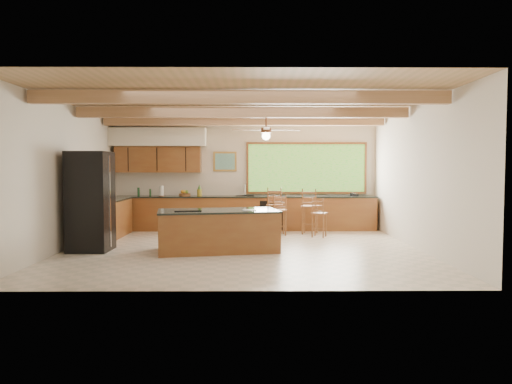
{
  "coord_description": "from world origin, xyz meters",
  "views": [
    {
      "loc": [
        0.2,
        -9.35,
        1.67
      ],
      "look_at": [
        0.28,
        0.8,
        1.13
      ],
      "focal_mm": 32.0,
      "sensor_mm": 36.0,
      "label": 1
    }
  ],
  "objects": [
    {
      "name": "bar_stool_b",
      "position": [
        0.86,
        1.89,
        0.61
      ],
      "size": [
        0.41,
        0.41,
        1.03
      ],
      "rotation": [
        0.0,
        0.0,
        0.11
      ],
      "color": "brown",
      "rests_on": "ground"
    },
    {
      "name": "counter_run",
      "position": [
        -0.82,
        2.52,
        0.46
      ],
      "size": [
        7.12,
        3.1,
        1.23
      ],
      "color": "brown",
      "rests_on": "ground"
    },
    {
      "name": "bar_stool_c",
      "position": [
        1.66,
        2.07,
        0.69
      ],
      "size": [
        0.51,
        0.51,
        1.16
      ],
      "rotation": [
        0.0,
        0.0,
        -0.25
      ],
      "color": "brown",
      "rests_on": "ground"
    },
    {
      "name": "bar_stool_a",
      "position": [
        0.78,
        2.39,
        0.7
      ],
      "size": [
        0.45,
        0.45,
        1.18
      ],
      "rotation": [
        0.0,
        0.0,
        -0.08
      ],
      "color": "brown",
      "rests_on": "ground"
    },
    {
      "name": "ground",
      "position": [
        0.0,
        0.0,
        0.0
      ],
      "size": [
        7.2,
        7.2,
        0.0
      ],
      "primitive_type": "plane",
      "color": "#BDB29C",
      "rests_on": "ground"
    },
    {
      "name": "bar_stool_d",
      "position": [
        1.82,
        1.55,
        0.56
      ],
      "size": [
        0.45,
        0.45,
        0.95
      ],
      "rotation": [
        0.0,
        0.0,
        -0.39
      ],
      "color": "brown",
      "rests_on": "ground"
    },
    {
      "name": "room_shell",
      "position": [
        -0.17,
        0.65,
        2.21
      ],
      "size": [
        7.27,
        6.54,
        3.02
      ],
      "color": "beige",
      "rests_on": "ground"
    },
    {
      "name": "island",
      "position": [
        -0.49,
        -0.23,
        0.42
      ],
      "size": [
        2.53,
        1.51,
        0.85
      ],
      "rotation": [
        0.0,
        0.0,
        0.17
      ],
      "color": "brown",
      "rests_on": "ground"
    },
    {
      "name": "refrigerator",
      "position": [
        -3.05,
        -0.2,
        1.0
      ],
      "size": [
        0.79,
        0.77,
        2.0
      ],
      "rotation": [
        0.0,
        0.0,
        -0.01
      ],
      "color": "black",
      "rests_on": "ground"
    }
  ]
}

